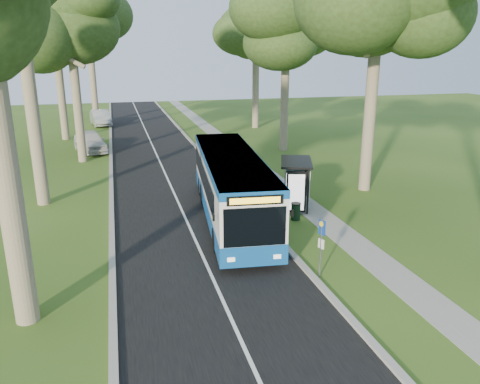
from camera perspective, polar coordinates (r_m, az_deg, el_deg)
The scene contains 17 objects.
ground at distance 20.51m, azimuth 4.68°, elevation -5.83°, with size 120.00×120.00×0.00m, color #335119.
road at distance 29.04m, azimuth -8.52°, elevation 0.91°, with size 7.00×100.00×0.02m, color black.
kerb_east at distance 29.59m, azimuth -1.78°, elevation 1.50°, with size 0.25×100.00×0.12m, color #9E9B93.
kerb_west at distance 28.87m, azimuth -15.43°, elevation 0.49°, with size 0.25×100.00×0.12m, color #9E9B93.
centre_line at distance 29.03m, azimuth -8.52°, elevation 0.94°, with size 0.12×100.00×0.01m, color white.
footpath at distance 30.40m, azimuth 3.73°, elevation 1.79°, with size 1.50×100.00×0.02m, color gray.
bus at distance 22.30m, azimuth -1.08°, elevation 0.62°, with size 3.76×12.27×3.20m.
bus_stop_sign at distance 16.98m, azimuth 9.88°, elevation -5.87°, with size 0.14×0.31×2.22m.
bus_shelter at distance 24.14m, azimuth 7.48°, elevation 1.93°, with size 2.44×3.22×2.46m.
litter_bin at distance 22.81m, azimuth 6.81°, elevation -2.36°, with size 0.49×0.49×0.85m.
car_white at distance 39.93m, azimuth -17.81°, elevation 5.91°, with size 2.03×5.06×1.72m, color silver.
car_silver at distance 54.14m, azimuth -16.64°, elevation 8.67°, with size 1.77×5.08×1.67m, color #A7A9AE.
tree_west_c at distance 35.91m, azimuth -20.05°, elevation 18.41°, with size 5.20×5.20×12.76m.
tree_west_d at distance 46.14m, azimuth -21.94°, elevation 19.97°, with size 5.20×5.20×15.27m.
tree_west_e at distance 55.95m, azimuth -18.14°, elevation 19.90°, with size 5.20×5.20×15.71m.
tree_east_c at distance 38.26m, azimuth 5.73°, elevation 20.62°, with size 5.20×5.20×14.10m.
tree_east_d at distance 50.09m, azimuth 2.01°, elevation 21.34°, with size 5.20×5.20×15.97m.
Camera 1 is at (-6.49, -17.79, 7.89)m, focal length 35.00 mm.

